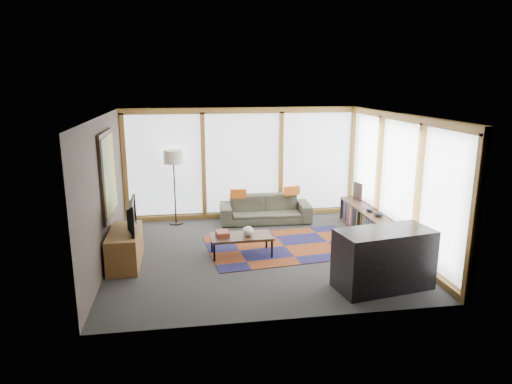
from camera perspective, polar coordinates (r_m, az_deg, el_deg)
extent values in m
plane|color=#282826|center=(8.75, 0.41, -7.63)|extent=(5.50, 5.50, 0.00)
cube|color=#40362E|center=(8.39, -18.46, 0.00)|extent=(0.04, 5.00, 2.60)
cube|color=#40362E|center=(6.00, 4.29, -4.65)|extent=(5.50, 0.04, 2.60)
cube|color=silver|center=(8.17, 0.44, 9.60)|extent=(5.50, 5.00, 0.04)
cube|color=white|center=(10.76, -1.70, 3.63)|extent=(5.30, 0.02, 2.35)
cube|color=white|center=(9.20, 17.39, 1.25)|extent=(0.02, 4.80, 2.35)
cube|color=black|center=(8.62, -18.04, 2.09)|extent=(0.05, 1.35, 1.55)
cube|color=#E5BA0B|center=(8.61, -17.84, 2.10)|extent=(0.02, 1.20, 1.40)
cube|color=maroon|center=(9.09, 3.57, -6.78)|extent=(3.17, 2.24, 0.01)
imported|color=#3A3A2B|center=(10.55, 1.14, -2.14)|extent=(2.10, 0.89, 0.60)
cube|color=#CD5A17|center=(10.32, -2.23, -0.19)|extent=(0.37, 0.13, 0.20)
cube|color=#CD5A17|center=(10.62, 4.50, 0.18)|extent=(0.38, 0.19, 0.20)
cube|color=brown|center=(8.51, -4.21, -5.23)|extent=(0.26, 0.31, 0.09)
ellipsoid|color=beige|center=(8.49, -1.00, -4.92)|extent=(0.23, 0.23, 0.18)
ellipsoid|color=black|center=(9.46, 15.10, -2.66)|extent=(0.21, 0.21, 0.10)
ellipsoid|color=black|center=(9.74, 14.05, -2.19)|extent=(0.17, 0.17, 0.08)
cube|color=black|center=(10.61, 12.59, 0.09)|extent=(0.11, 0.30, 0.40)
cube|color=brown|center=(8.47, -16.05, -6.70)|extent=(0.52, 1.24, 0.62)
imported|color=black|center=(8.29, -15.74, -2.86)|extent=(0.18, 0.95, 0.55)
cube|color=black|center=(7.49, 15.67, -8.08)|extent=(1.59, 0.94, 0.95)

